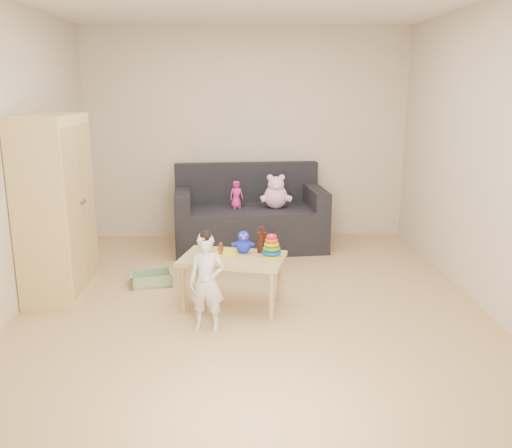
{
  "coord_description": "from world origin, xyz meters",
  "views": [
    {
      "loc": [
        -0.12,
        -4.58,
        1.86
      ],
      "look_at": [
        0.05,
        0.25,
        0.65
      ],
      "focal_mm": 38.0,
      "sensor_mm": 36.0,
      "label": 1
    }
  ],
  "objects_px": {
    "sofa": "(250,228)",
    "toddler": "(207,283)",
    "wardrobe": "(56,207)",
    "play_table": "(233,282)"
  },
  "relations": [
    {
      "from": "sofa",
      "to": "toddler",
      "type": "distance_m",
      "value": 2.3
    },
    {
      "from": "sofa",
      "to": "wardrobe",
      "type": "bearing_deg",
      "value": -146.74
    },
    {
      "from": "play_table",
      "to": "wardrobe",
      "type": "bearing_deg",
      "value": 166.21
    },
    {
      "from": "toddler",
      "to": "wardrobe",
      "type": "bearing_deg",
      "value": 159.09
    },
    {
      "from": "wardrobe",
      "to": "sofa",
      "type": "relative_size",
      "value": 0.94
    },
    {
      "from": "wardrobe",
      "to": "play_table",
      "type": "xyz_separation_m",
      "value": [
        1.6,
        -0.39,
        -0.59
      ]
    },
    {
      "from": "play_table",
      "to": "toddler",
      "type": "bearing_deg",
      "value": -114.15
    },
    {
      "from": "play_table",
      "to": "toddler",
      "type": "height_order",
      "value": "toddler"
    },
    {
      "from": "sofa",
      "to": "toddler",
      "type": "xyz_separation_m",
      "value": [
        -0.39,
        -2.27,
        0.14
      ]
    },
    {
      "from": "wardrobe",
      "to": "sofa",
      "type": "bearing_deg",
      "value": 38.55
    }
  ]
}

